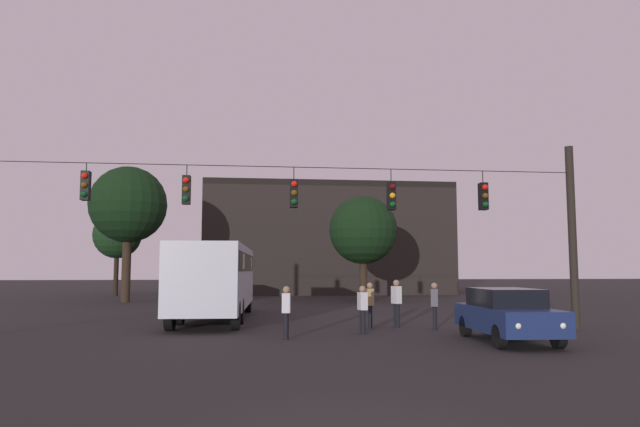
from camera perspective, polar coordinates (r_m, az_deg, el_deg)
The scene contains 14 objects.
ground_plane at distance 31.80m, azimuth -4.38°, elevation -9.25°, with size 168.00×168.00×0.00m, color black.
overhead_signal_span at distance 19.25m, azimuth -2.79°, elevation -0.63°, with size 20.14×0.44×6.46m.
city_bus at distance 24.47m, azimuth -10.17°, elevation -5.94°, with size 3.01×11.10×3.00m.
car_near_right at distance 17.70m, azimuth 18.01°, elevation -9.42°, with size 2.02×4.41×1.52m.
car_far_left at distance 40.04m, azimuth -9.32°, elevation -7.29°, with size 2.16×4.45×1.52m.
pedestrian_crossing_left at distance 17.52m, azimuth -3.36°, elevation -9.44°, with size 0.29×0.39×1.57m.
pedestrian_crossing_center at distance 20.78m, azimuth 4.96°, elevation -8.75°, with size 0.25×0.37×1.60m.
pedestrian_crossing_right at distance 18.97m, azimuth 4.22°, elevation -9.20°, with size 0.29×0.39×1.54m.
pedestrian_near_bus at distance 21.27m, azimuth 7.57°, elevation -8.50°, with size 0.34×0.41×1.69m.
pedestrian_trailing at distance 20.54m, azimuth 11.26°, elevation -8.69°, with size 0.34×0.42×1.61m.
corner_building at distance 52.74m, azimuth 0.24°, elevation -2.76°, with size 20.58×13.88×9.25m.
tree_left_silhouette at distance 37.89m, azimuth 4.28°, elevation -1.67°, with size 4.47×4.47×6.87m.
tree_behind_building at distance 48.41m, azimuth -19.40°, elevation -2.03°, with size 3.74×3.74×6.66m.
tree_right_far at distance 38.80m, azimuth -18.43°, elevation 0.78°, with size 4.88×4.88×8.64m.
Camera 1 is at (-1.30, -7.21, 2.08)m, focal length 32.36 mm.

